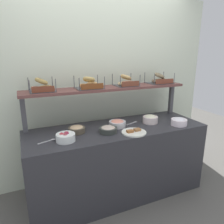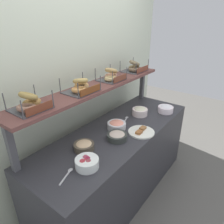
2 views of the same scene
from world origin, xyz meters
The scene contains 19 objects.
ground_plane centered at (0.00, 0.00, 0.00)m, with size 8.00×8.00×0.00m, color #595651.
back_wall centered at (0.00, 0.55, 1.20)m, with size 3.25×0.06×2.40m, color silver.
deli_counter centered at (0.00, 0.00, 0.42)m, with size 2.05×0.70×0.85m, color #2D2D33.
shelf_riser_left centered at (-0.96, 0.27, 1.05)m, with size 0.05×0.05×0.40m, color #4C4C51.
shelf_riser_right centered at (0.96, 0.27, 1.05)m, with size 0.05×0.05×0.40m, color #4C4C51.
upper_shelf centered at (0.00, 0.27, 1.26)m, with size 2.01×0.32×0.03m, color brown.
bowl_hummus centered at (-0.46, 0.04, 0.89)m, with size 0.18×0.18×0.07m.
bowl_beet_salad centered at (-0.62, -0.14, 0.89)m, with size 0.19×0.19×0.09m.
bowl_tuna_salad centered at (-0.15, -0.09, 0.88)m, with size 0.19×0.19×0.07m.
bowl_lox_spread centered at (0.02, 0.03, 0.89)m, with size 0.19×0.19×0.08m.
bowl_potato_salad centered at (0.45, 0.00, 0.90)m, with size 0.18×0.18×0.10m.
bowl_cream_cheese centered at (0.71, -0.21, 0.90)m, with size 0.18×0.18×0.09m.
serving_plate_white centered at (0.10, -0.22, 0.86)m, with size 0.27×0.27×0.04m.
serving_spoon_near_plate centered at (-0.76, -0.08, 0.86)m, with size 0.17×0.07×0.01m.
serving_spoon_by_edge centered at (0.25, 0.06, 0.86)m, with size 0.18×0.07×0.01m.
bagel_basket_everything centered at (-0.75, 0.28, 1.33)m, with size 0.27×0.26×0.15m.
bagel_basket_sesame centered at (-0.24, 0.26, 1.33)m, with size 0.30×0.26×0.15m.
bagel_basket_plain centered at (0.24, 0.27, 1.33)m, with size 0.27×0.24×0.15m.
bagel_basket_poppy centered at (0.75, 0.28, 1.33)m, with size 0.32×0.24×0.15m.
Camera 2 is at (-1.51, -1.05, 1.91)m, focal length 32.80 mm.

